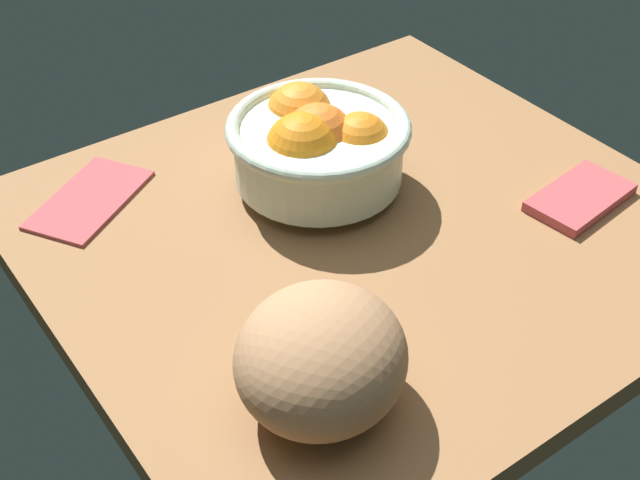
{
  "coord_description": "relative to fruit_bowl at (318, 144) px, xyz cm",
  "views": [
    {
      "loc": [
        -45.96,
        -55.97,
        56.89
      ],
      "look_at": [
        -8.92,
        -4.56,
        5.0
      ],
      "focal_mm": 48.32,
      "sensor_mm": 36.0,
      "label": 1
    }
  ],
  "objects": [
    {
      "name": "ground_plane",
      "position": [
        -0.12,
        -8.29,
        -7.2
      ],
      "size": [
        66.55,
        62.62,
        3.0
      ],
      "primitive_type": "cube",
      "color": "#93663E"
    },
    {
      "name": "fruit_bowl",
      "position": [
        0.0,
        0.0,
        0.0
      ],
      "size": [
        20.11,
        20.11,
        10.55
      ],
      "color": "silver",
      "rests_on": "ground"
    },
    {
      "name": "bread_loaf",
      "position": [
        -18.07,
        -25.52,
        -0.33
      ],
      "size": [
        20.43,
        20.16,
        10.73
      ],
      "primitive_type": "ellipsoid",
      "rotation": [
        0.0,
        0.0,
        0.59
      ],
      "color": "tan",
      "rests_on": "ground"
    },
    {
      "name": "napkin_folded",
      "position": [
        21.65,
        -19.25,
        -5.1
      ],
      "size": [
        12.83,
        8.31,
        1.2
      ],
      "primitive_type": "cube",
      "rotation": [
        0.0,
        0.0,
        0.13
      ],
      "color": "#B74A4E",
      "rests_on": "ground"
    },
    {
      "name": "napkin_spare",
      "position": [
        -22.13,
        12.53,
        -5.26
      ],
      "size": [
        16.47,
        14.41,
        0.87
      ],
      "primitive_type": "cube",
      "rotation": [
        0.0,
        0.0,
        0.56
      ],
      "color": "#B34B50",
      "rests_on": "ground"
    }
  ]
}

